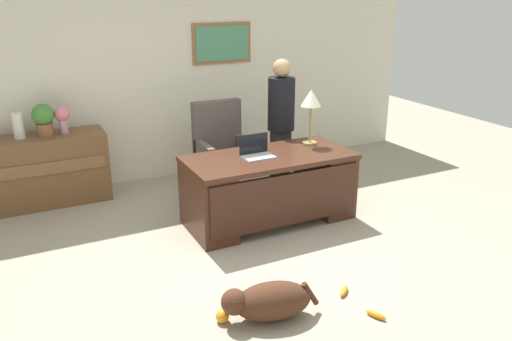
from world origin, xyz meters
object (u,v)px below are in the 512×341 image
Objects in this scene: laptop at (256,151)px; vase_with_flowers at (63,116)px; armchair at (222,154)px; dog_lying at (268,301)px; vase_empty at (18,126)px; credenza at (43,170)px; person_standing at (281,125)px; potted_plant at (43,118)px; desk at (270,186)px; dog_toy_bone at (376,315)px; dog_toy_plush at (344,291)px; dog_toy_ball at (222,316)px; desk_lamp at (311,102)px.

vase_with_flowers is (-1.68, 1.53, 0.21)m from laptop.
armchair is 1.47× the size of dog_lying.
laptop is at bearing -42.44° from vase_with_flowers.
armchair is 2.28m from vase_empty.
person_standing is (2.64, -0.83, 0.42)m from credenza.
potted_plant reaches higher than credenza.
dog_lying is at bearing -69.25° from potted_plant.
desk is at bearing -41.20° from vase_with_flowers.
dog_toy_bone is at bearing -63.59° from vase_with_flowers.
desk is at bearing 85.79° from dog_toy_plush.
dog_lying is 3.39m from vase_with_flowers.
dog_toy_ball is 1.05m from dog_toy_plush.
dog_toy_ball is at bearing -72.77° from credenza.
potted_plant is at bearing 105.88° from dog_toy_ball.
dog_lying is at bearing -68.02° from credenza.
laptop is (-0.01, -0.92, 0.30)m from armchair.
vase_with_flowers is at bearing 149.77° from desk_lamp.
desk_lamp reaches higher than desk.
credenza is 4.42× the size of laptop.
vase_with_flowers is 3.67m from dog_toy_plush.
vase_empty is at bearing 154.00° from desk_lamp.
desk_lamp reaches higher than dog_toy_plush.
vase_empty is at bearing 122.25° from dog_toy_bone.
armchair is at bearing -15.82° from vase_empty.
dog_toy_bone is at bearing -88.40° from laptop.
dog_toy_bone is at bearing -89.10° from armchair.
dog_toy_bone is (0.75, -0.36, -0.13)m from dog_lying.
dog_lying is (-1.38, -2.30, -0.67)m from person_standing.
potted_plant is at bearing 0.98° from credenza.
vase_empty is (-2.14, 1.53, 0.16)m from laptop.
person_standing reaches higher than dog_toy_bone.
potted_plant is (-2.56, 0.83, 0.18)m from person_standing.
laptop reaches higher than credenza.
person_standing reaches higher than desk.
potted_plant is (-2.02, 1.59, 0.61)m from desk.
laptop is at bearing -39.22° from potted_plant.
vase_empty is (-2.15, 0.61, 0.46)m from armchair.
armchair is 10.86× the size of dog_toy_ball.
potted_plant is (-1.89, 0.61, 0.51)m from armchair.
potted_plant is at bearing 180.00° from vase_with_flowers.
desk is at bearing -125.51° from person_standing.
dog_lying is 1.25× the size of desk_lamp.
person_standing is 2.88m from dog_toy_ball.
dog_lying is at bearing -120.88° from person_standing.
vase_with_flowers reaches higher than dog_toy_plush.
dog_toy_bone is (1.08, -0.47, -0.03)m from dog_toy_ball.
armchair reaches higher than dog_toy_ball.
vase_with_flowers is at bearing 160.69° from person_standing.
credenza is 2.80m from person_standing.
person_standing reaches higher than potted_plant.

